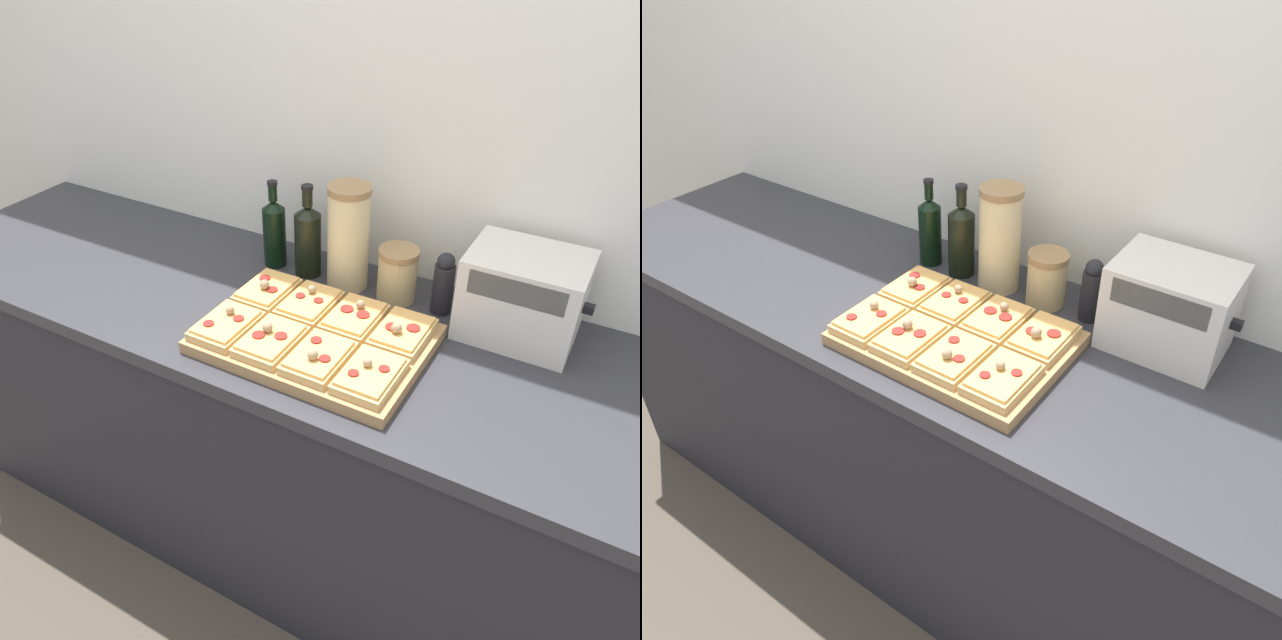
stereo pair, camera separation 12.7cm
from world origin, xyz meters
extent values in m
plane|color=#4C4238|center=(0.00, 0.00, 0.00)|extent=(12.00, 12.00, 0.00)
cube|color=silver|center=(0.00, 0.68, 1.25)|extent=(6.00, 0.06, 2.50)
cube|color=#232328|center=(0.00, 0.32, 0.43)|extent=(2.60, 0.64, 0.87)
cube|color=#2D2D33|center=(0.00, 0.32, 0.89)|extent=(2.63, 0.67, 0.04)
cube|color=#A37A4C|center=(0.00, 0.23, 0.92)|extent=(0.52, 0.37, 0.03)
cube|color=tan|center=(-0.19, 0.32, 0.95)|extent=(0.12, 0.17, 0.02)
cube|color=#E5A856|center=(-0.19, 0.32, 0.96)|extent=(0.10, 0.15, 0.01)
cylinder|color=maroon|center=(-0.22, 0.34, 0.97)|extent=(0.03, 0.03, 0.00)
cylinder|color=maroon|center=(-0.17, 0.30, 0.97)|extent=(0.03, 0.03, 0.00)
sphere|color=#937A5B|center=(-0.19, 0.30, 0.98)|extent=(0.03, 0.03, 0.03)
cube|color=tan|center=(-0.07, 0.32, 0.95)|extent=(0.12, 0.17, 0.02)
cube|color=#E5A856|center=(-0.07, 0.32, 0.96)|extent=(0.10, 0.15, 0.01)
cylinder|color=maroon|center=(-0.09, 0.31, 0.97)|extent=(0.02, 0.02, 0.00)
cylinder|color=maroon|center=(-0.04, 0.32, 0.97)|extent=(0.02, 0.02, 0.00)
sphere|color=#937A5B|center=(-0.08, 0.34, 0.98)|extent=(0.02, 0.02, 0.02)
cube|color=tan|center=(0.06, 0.32, 0.95)|extent=(0.12, 0.17, 0.02)
cube|color=#E5A856|center=(0.06, 0.32, 0.96)|extent=(0.10, 0.15, 0.01)
cylinder|color=maroon|center=(0.04, 0.32, 0.97)|extent=(0.03, 0.03, 0.00)
cylinder|color=maroon|center=(0.08, 0.31, 0.97)|extent=(0.03, 0.03, 0.00)
sphere|color=#937A5B|center=(0.06, 0.34, 0.98)|extent=(0.02, 0.02, 0.02)
cube|color=tan|center=(0.19, 0.32, 0.95)|extent=(0.12, 0.17, 0.02)
cube|color=#E5A856|center=(0.19, 0.32, 0.96)|extent=(0.10, 0.15, 0.01)
cylinder|color=maroon|center=(0.16, 0.30, 0.97)|extent=(0.03, 0.03, 0.00)
cylinder|color=maroon|center=(0.21, 0.32, 0.97)|extent=(0.03, 0.03, 0.00)
sphere|color=#937A5B|center=(0.18, 0.29, 0.98)|extent=(0.03, 0.03, 0.03)
cube|color=tan|center=(-0.19, 0.14, 0.95)|extent=(0.12, 0.17, 0.02)
cube|color=#E5A856|center=(-0.19, 0.14, 0.96)|extent=(0.10, 0.15, 0.01)
cylinder|color=maroon|center=(-0.22, 0.10, 0.97)|extent=(0.03, 0.03, 0.00)
cylinder|color=maroon|center=(-0.17, 0.15, 0.97)|extent=(0.03, 0.03, 0.00)
sphere|color=#937A5B|center=(-0.20, 0.16, 0.98)|extent=(0.02, 0.02, 0.02)
cube|color=tan|center=(-0.07, 0.14, 0.95)|extent=(0.12, 0.17, 0.02)
cube|color=#E5A856|center=(-0.07, 0.14, 0.96)|extent=(0.10, 0.15, 0.01)
cylinder|color=maroon|center=(-0.09, 0.12, 0.97)|extent=(0.03, 0.03, 0.00)
cylinder|color=maroon|center=(-0.04, 0.15, 0.97)|extent=(0.03, 0.03, 0.00)
sphere|color=#937A5B|center=(-0.08, 0.15, 0.98)|extent=(0.02, 0.02, 0.02)
cube|color=tan|center=(0.06, 0.14, 0.95)|extent=(0.12, 0.17, 0.02)
cube|color=#E5A856|center=(0.06, 0.14, 0.96)|extent=(0.10, 0.15, 0.01)
cylinder|color=maroon|center=(0.03, 0.17, 0.97)|extent=(0.03, 0.03, 0.00)
cylinder|color=maroon|center=(0.08, 0.12, 0.97)|extent=(0.03, 0.03, 0.00)
sphere|color=#937A5B|center=(0.06, 0.11, 0.98)|extent=(0.02, 0.02, 0.02)
cube|color=tan|center=(0.19, 0.14, 0.95)|extent=(0.12, 0.17, 0.02)
cube|color=#E5A856|center=(0.19, 0.14, 0.96)|extent=(0.10, 0.15, 0.01)
cylinder|color=maroon|center=(0.16, 0.11, 0.97)|extent=(0.02, 0.02, 0.00)
cylinder|color=maroon|center=(0.21, 0.15, 0.97)|extent=(0.02, 0.02, 0.00)
sphere|color=#937A5B|center=(0.17, 0.15, 0.98)|extent=(0.02, 0.02, 0.02)
cylinder|color=black|center=(-0.29, 0.51, 0.99)|extent=(0.06, 0.06, 0.17)
cone|color=black|center=(-0.29, 0.51, 1.09)|extent=(0.06, 0.06, 0.03)
cylinder|color=black|center=(-0.29, 0.51, 1.13)|extent=(0.02, 0.02, 0.05)
cylinder|color=black|center=(-0.29, 0.51, 1.16)|extent=(0.03, 0.03, 0.01)
cylinder|color=black|center=(-0.18, 0.51, 1.00)|extent=(0.07, 0.07, 0.18)
cone|color=black|center=(-0.18, 0.51, 1.10)|extent=(0.07, 0.07, 0.03)
cylinder|color=black|center=(-0.18, 0.51, 1.14)|extent=(0.03, 0.03, 0.05)
cylinder|color=black|center=(-0.18, 0.51, 1.17)|extent=(0.03, 0.03, 0.01)
cylinder|color=beige|center=(-0.06, 0.51, 1.04)|extent=(0.11, 0.11, 0.27)
cylinder|color=#937047|center=(-0.06, 0.51, 1.19)|extent=(0.12, 0.12, 0.02)
cylinder|color=tan|center=(0.08, 0.51, 0.97)|extent=(0.10, 0.10, 0.13)
cylinder|color=#937047|center=(0.08, 0.51, 1.05)|extent=(0.11, 0.11, 0.02)
cylinder|color=black|center=(0.21, 0.51, 0.97)|extent=(0.05, 0.05, 0.13)
sphere|color=black|center=(0.21, 0.51, 1.05)|extent=(0.04, 0.04, 0.04)
cube|color=beige|center=(0.40, 0.51, 1.02)|extent=(0.27, 0.21, 0.22)
cube|color=black|center=(0.40, 0.41, 1.08)|extent=(0.22, 0.01, 0.06)
cube|color=black|center=(0.55, 0.51, 1.03)|extent=(0.02, 0.02, 0.02)
camera|label=1|loc=(0.60, -0.81, 1.81)|focal=35.00mm
camera|label=2|loc=(0.70, -0.74, 1.81)|focal=35.00mm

